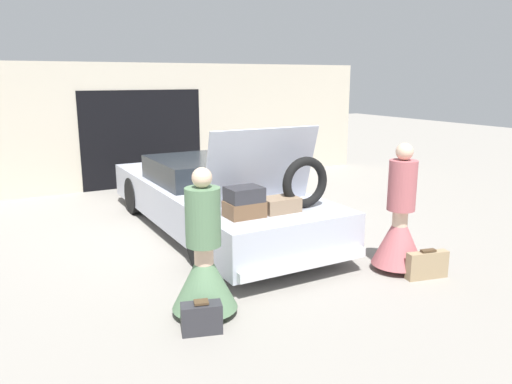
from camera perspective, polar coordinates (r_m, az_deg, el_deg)
name	(u,v)px	position (r m, az deg, el deg)	size (l,w,h in m)	color
ground_plane	(214,229)	(8.41, -4.80, -4.21)	(40.00, 40.00, 0.00)	gray
garage_wall_back	(141,126)	(11.82, -12.96, 7.38)	(12.00, 0.14, 2.80)	beige
car	(214,197)	(8.26, -4.84, -0.53)	(1.96, 5.34, 1.84)	#B2B7C6
person_left	(204,265)	(5.32, -5.95, -8.25)	(0.70, 0.70, 1.60)	beige
person_right	(399,226)	(6.74, 16.08, -3.79)	(0.68, 0.68, 1.68)	beige
suitcase_beside_left_person	(202,318)	(5.12, -6.24, -14.11)	(0.44, 0.30, 0.34)	#2D2D33
suitcase_beside_right_person	(427,265)	(6.70, 18.97, -7.88)	(0.56, 0.24, 0.38)	#9E8460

